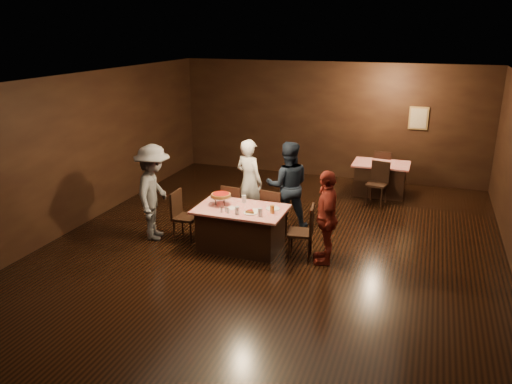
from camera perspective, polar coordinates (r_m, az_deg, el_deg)
room at (r=8.38m, az=1.84°, el=6.68°), size 10.00×10.04×3.02m
main_table at (r=9.00m, az=-1.73°, el=-4.16°), size 1.60×1.00×0.77m
back_table at (r=12.26m, az=14.01°, el=1.48°), size 1.30×0.90×0.77m
chair_far_left at (r=9.76m, az=-2.35°, el=-1.78°), size 0.46×0.46×0.95m
chair_far_right at (r=9.51m, az=2.14°, el=-2.33°), size 0.48×0.48×0.95m
chair_end_left at (r=9.40m, az=-8.01°, el=-2.76°), size 0.42×0.42×0.95m
chair_end_right at (r=8.66m, az=5.09°, el=-4.53°), size 0.47×0.47×0.95m
chair_back_near at (r=11.56m, az=13.68°, el=0.96°), size 0.49×0.49×0.95m
chair_back_far at (r=12.81m, az=14.32°, el=2.60°), size 0.46×0.46×0.95m
diner_white_jacket at (r=10.01m, az=-0.79°, el=1.16°), size 0.75×0.63×1.75m
diner_navy_hoodie at (r=9.77m, az=3.65°, el=0.74°), size 1.02×0.91×1.76m
diner_grey_knit at (r=9.45m, az=-11.61°, el=-0.06°), size 0.95×1.30×1.81m
diner_red_shirt at (r=8.42m, az=8.04°, el=-2.86°), size 0.63×1.02×1.62m
pizza_stand at (r=8.99m, az=-4.03°, el=-0.38°), size 0.38×0.38×0.22m
plate_with_slice at (r=8.61m, az=-0.63°, el=-2.29°), size 0.25×0.25×0.06m
plate_empty at (r=8.82m, az=1.93°, el=-1.91°), size 0.25×0.25×0.01m
glass_front_left at (r=8.56m, az=-2.17°, el=-2.12°), size 0.08×0.08×0.14m
glass_front_right at (r=8.47m, az=0.48°, el=-2.33°), size 0.08×0.08×0.14m
glass_amber at (r=8.61m, az=1.85°, el=-2.00°), size 0.08×0.08×0.14m
glass_back at (r=9.12m, az=-1.37°, el=-0.80°), size 0.08×0.08×0.14m
condiments at (r=8.66m, az=-3.54°, el=-2.04°), size 0.17×0.10×0.09m
napkin_center at (r=8.77m, az=0.08°, el=-2.07°), size 0.19×0.19×0.01m
napkin_left at (r=8.87m, az=-2.77°, el=-1.84°), size 0.21×0.21×0.01m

